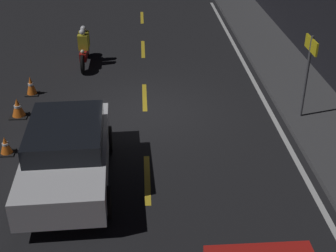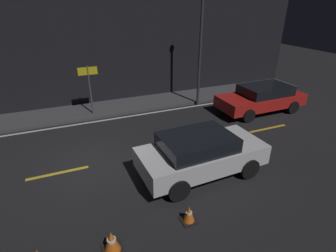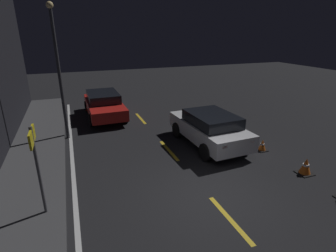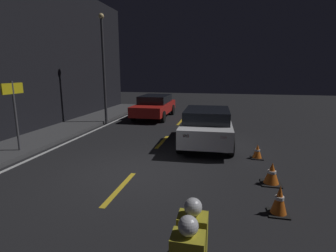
{
  "view_description": "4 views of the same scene",
  "coord_description": "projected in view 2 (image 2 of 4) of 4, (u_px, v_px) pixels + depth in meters",
  "views": [
    {
      "loc": [
        12.6,
        -0.03,
        6.53
      ],
      "look_at": [
        2.85,
        0.53,
        1.07
      ],
      "focal_mm": 50.0,
      "sensor_mm": 36.0,
      "label": 1
    },
    {
      "loc": [
        -0.34,
        -8.19,
        5.3
      ],
      "look_at": [
        3.26,
        0.53,
        0.76
      ],
      "focal_mm": 28.0,
      "sensor_mm": 36.0,
      "label": 2
    },
    {
      "loc": [
        -5.7,
        3.52,
        4.67
      ],
      "look_at": [
        3.99,
        -0.14,
        0.9
      ],
      "focal_mm": 28.0,
      "sensor_mm": 36.0,
      "label": 3
    },
    {
      "loc": [
        -6.69,
        -2.49,
        2.88
      ],
      "look_at": [
        2.01,
        -0.57,
        1.0
      ],
      "focal_mm": 28.0,
      "sensor_mm": 36.0,
      "label": 4
    }
  ],
  "objects": [
    {
      "name": "taxi_red",
      "position": [
        262.0,
        98.0,
        13.56
      ],
      "size": [
        4.55,
        2.0,
        1.39
      ],
      "rotation": [
        0.0,
        0.0,
        3.15
      ],
      "color": "red",
      "rests_on": "ground"
    },
    {
      "name": "lane_dash_e",
      "position": [
        268.0,
        128.0,
        11.99
      ],
      "size": [
        2.0,
        0.14,
        0.01
      ],
      "color": "gold",
      "rests_on": "ground"
    },
    {
      "name": "shop_sign",
      "position": [
        89.0,
        81.0,
        12.48
      ],
      "size": [
        0.9,
        0.08,
        2.4
      ],
      "color": "#4C4C51",
      "rests_on": "raised_curb"
    },
    {
      "name": "lane_dash_c",
      "position": [
        58.0,
        173.0,
        8.89
      ],
      "size": [
        2.0,
        0.14,
        0.01
      ],
      "color": "gold",
      "rests_on": "ground"
    },
    {
      "name": "sedan_white",
      "position": [
        201.0,
        153.0,
        8.56
      ],
      "size": [
        4.23,
        2.1,
        1.46
      ],
      "rotation": [
        0.0,
        0.0,
        0.04
      ],
      "color": "silver",
      "rests_on": "ground"
    },
    {
      "name": "street_lamp",
      "position": [
        200.0,
        45.0,
        13.28
      ],
      "size": [
        0.28,
        0.28,
        5.76
      ],
      "color": "#333338",
      "rests_on": "ground"
    },
    {
      "name": "building_front",
      "position": [
        62.0,
        35.0,
        12.84
      ],
      "size": [
        28.0,
        0.3,
        7.51
      ],
      "color": "black",
      "rests_on": "ground"
    },
    {
      "name": "traffic_cone_far",
      "position": [
        189.0,
        214.0,
        6.87
      ],
      "size": [
        0.4,
        0.4,
        0.49
      ],
      "color": "black",
      "rests_on": "ground"
    },
    {
      "name": "traffic_cone_mid",
      "position": [
        112.0,
        242.0,
        6.03
      ],
      "size": [
        0.5,
        0.5,
        0.58
      ],
      "color": "black",
      "rests_on": "ground"
    },
    {
      "name": "lane_solid_kerb",
      "position": [
        78.0,
        124.0,
        12.39
      ],
      "size": [
        25.2,
        0.14,
        0.01
      ],
      "color": "silver",
      "rests_on": "ground"
    },
    {
      "name": "raised_curb",
      "position": [
        75.0,
        113.0,
        13.43
      ],
      "size": [
        28.0,
        2.1,
        0.16
      ],
      "color": "#424244",
      "rests_on": "ground"
    },
    {
      "name": "lane_dash_d",
      "position": [
        178.0,
        147.0,
        10.44
      ],
      "size": [
        2.0,
        0.14,
        0.01
      ],
      "color": "gold",
      "rests_on": "ground"
    },
    {
      "name": "ground_plane",
      "position": [
        88.0,
        167.0,
        9.23
      ],
      "size": [
        56.0,
        56.0,
        0.0
      ],
      "primitive_type": "plane",
      "color": "black"
    }
  ]
}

